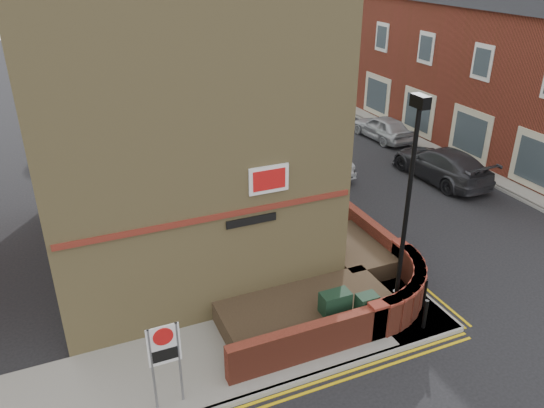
{
  "coord_description": "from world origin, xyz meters",
  "views": [
    {
      "loc": [
        -6.38,
        -8.58,
        9.53
      ],
      "look_at": [
        -0.96,
        4.0,
        2.84
      ],
      "focal_mm": 35.0,
      "sensor_mm": 36.0,
      "label": 1
    }
  ],
  "objects": [
    {
      "name": "far_terrace",
      "position": [
        14.5,
        17.0,
        4.04
      ],
      "size": [
        5.4,
        30.4,
        8.0
      ],
      "color": "maroon",
      "rests_on": "ground"
    },
    {
      "name": "red_car_main",
      "position": [
        4.49,
        22.63,
        0.59
      ],
      "size": [
        2.41,
        4.43,
        1.18
      ],
      "primitive_type": "imported",
      "rotation": [
        0.0,
        0.0,
        -0.11
      ],
      "color": "maroon",
      "rests_on": "ground"
    },
    {
      "name": "utility_cabinet_small",
      "position": [
        0.5,
        1.0,
        0.67
      ],
      "size": [
        0.55,
        0.4,
        1.1
      ],
      "primitive_type": "cube",
      "color": "black",
      "rests_on": "pavement_corner"
    },
    {
      "name": "pavement_corner",
      "position": [
        -3.5,
        1.5,
        0.06
      ],
      "size": [
        13.0,
        3.0,
        0.12
      ],
      "primitive_type": "cube",
      "color": "gray",
      "rests_on": "ground"
    },
    {
      "name": "garden_wall",
      "position": [
        0.0,
        2.5,
        0.0
      ],
      "size": [
        6.8,
        6.0,
        1.2
      ],
      "primitive_type": null,
      "color": "maroon",
      "rests_on": "ground"
    },
    {
      "name": "yellow_lines_main",
      "position": [
        3.25,
        16.0,
        0.01
      ],
      "size": [
        0.28,
        32.0,
        0.01
      ],
      "primitive_type": "cube",
      "color": "gold",
      "rests_on": "ground"
    },
    {
      "name": "silver_car_near",
      "position": [
        4.58,
        11.88,
        0.74
      ],
      "size": [
        2.01,
        4.63,
        1.48
      ],
      "primitive_type": "imported",
      "rotation": [
        0.0,
        0.0,
        0.1
      ],
      "color": "#989D9F",
      "rests_on": "ground"
    },
    {
      "name": "tree_mid",
      "position": [
        2.0,
        22.05,
        5.2
      ],
      "size": [
        4.03,
        4.03,
        7.42
      ],
      "color": "#382B1E",
      "rests_on": "pavement_main"
    },
    {
      "name": "bollard_near",
      "position": [
        2.0,
        0.4,
        0.57
      ],
      "size": [
        0.11,
        0.11,
        0.9
      ],
      "primitive_type": "cylinder",
      "color": "black",
      "rests_on": "pavement_corner"
    },
    {
      "name": "tree_near",
      "position": [
        2.0,
        14.05,
        4.7
      ],
      "size": [
        3.64,
        3.65,
        6.7
      ],
      "color": "#382B1E",
      "rests_on": "pavement_main"
    },
    {
      "name": "corner_building",
      "position": [
        -2.84,
        8.0,
        6.23
      ],
      "size": [
        8.95,
        10.4,
        13.6
      ],
      "color": "#9C8653",
      "rests_on": "ground"
    },
    {
      "name": "lamppost",
      "position": [
        1.6,
        1.2,
        3.34
      ],
      "size": [
        0.25,
        0.5,
        6.3
      ],
      "color": "black",
      "rests_on": "pavement_corner"
    },
    {
      "name": "kerb_main_near",
      "position": [
        3.0,
        16.0,
        0.06
      ],
      "size": [
        0.15,
        32.0,
        0.12
      ],
      "primitive_type": "cube",
      "color": "gray",
      "rests_on": "ground"
    },
    {
      "name": "traffic_light_assembly",
      "position": [
        2.4,
        25.0,
        2.78
      ],
      "size": [
        0.2,
        0.16,
        4.2
      ],
      "color": "black",
      "rests_on": "pavement_main"
    },
    {
      "name": "utility_cabinet_large",
      "position": [
        -0.3,
        1.3,
        0.72
      ],
      "size": [
        0.8,
        0.45,
        1.2
      ],
      "primitive_type": "cube",
      "color": "black",
      "rests_on": "pavement_corner"
    },
    {
      "name": "kerb_side",
      "position": [
        -3.5,
        0.0,
        0.06
      ],
      "size": [
        13.0,
        0.15,
        0.12
      ],
      "primitive_type": "cube",
      "color": "gray",
      "rests_on": "ground"
    },
    {
      "name": "zone_sign",
      "position": [
        -5.0,
        0.5,
        1.64
      ],
      "size": [
        0.72,
        0.07,
        2.2
      ],
      "color": "slate",
      "rests_on": "pavement_corner"
    },
    {
      "name": "ground",
      "position": [
        0.0,
        0.0,
        0.0
      ],
      "size": [
        120.0,
        120.0,
        0.0
      ],
      "primitive_type": "plane",
      "color": "black",
      "rests_on": "ground"
    },
    {
      "name": "tree_far",
      "position": [
        2.0,
        30.05,
        4.91
      ],
      "size": [
        3.81,
        3.81,
        7.0
      ],
      "color": "#382B1E",
      "rests_on": "pavement_main"
    },
    {
      "name": "far_terrace_cream",
      "position": [
        14.5,
        38.0,
        4.05
      ],
      "size": [
        5.4,
        12.4,
        8.0
      ],
      "color": "beige",
      "rests_on": "ground"
    },
    {
      "name": "kerb_main_far",
      "position": [
        11.0,
        13.0,
        0.06
      ],
      "size": [
        0.15,
        40.0,
        0.12
      ],
      "primitive_type": "cube",
      "color": "gray",
      "rests_on": "ground"
    },
    {
      "name": "grey_car_far",
      "position": [
        9.33,
        8.72,
        0.74
      ],
      "size": [
        2.3,
        5.18,
        1.48
      ],
      "primitive_type": "imported",
      "rotation": [
        0.0,
        0.0,
        3.19
      ],
      "color": "#2C2C31",
      "rests_on": "ground"
    },
    {
      "name": "bollard_far",
      "position": [
        2.6,
        1.2,
        0.57
      ],
      "size": [
        0.11,
        0.11,
        0.9
      ],
      "primitive_type": "cylinder",
      "color": "black",
      "rests_on": "pavement_corner"
    },
    {
      "name": "pavement_far",
      "position": [
        13.0,
        13.0,
        0.06
      ],
      "size": [
        4.0,
        40.0,
        0.12
      ],
      "primitive_type": "cube",
      "color": "gray",
      "rests_on": "ground"
    },
    {
      "name": "pavement_main",
      "position": [
        2.0,
        16.0,
        0.06
      ],
      "size": [
        2.0,
        32.0,
        0.12
      ],
      "primitive_type": "cube",
      "color": "gray",
      "rests_on": "ground"
    },
    {
      "name": "silver_car_far",
      "position": [
        10.08,
        14.45,
        0.66
      ],
      "size": [
        1.8,
        3.97,
        1.32
      ],
      "primitive_type": "imported",
      "rotation": [
        0.0,
        0.0,
        3.2
      ],
      "color": "#A8ABB0",
      "rests_on": "ground"
    }
  ]
}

